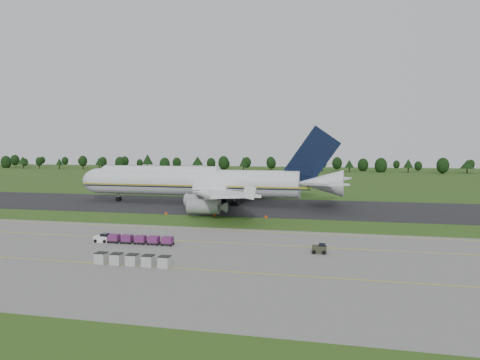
% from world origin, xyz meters
% --- Properties ---
extents(ground, '(600.00, 600.00, 0.00)m').
position_xyz_m(ground, '(0.00, 0.00, 0.00)').
color(ground, '#2A4A16').
rests_on(ground, ground).
extents(apron, '(300.00, 52.00, 0.06)m').
position_xyz_m(apron, '(0.00, -34.00, 0.03)').
color(apron, slate).
rests_on(apron, ground).
extents(taxiway, '(300.00, 40.00, 0.08)m').
position_xyz_m(taxiway, '(0.00, 28.00, 0.04)').
color(taxiway, black).
rests_on(taxiway, ground).
extents(apron_markings, '(300.00, 30.20, 0.01)m').
position_xyz_m(apron_markings, '(0.00, -26.98, 0.06)').
color(apron_markings, yellow).
rests_on(apron_markings, apron).
extents(tree_line, '(526.51, 22.66, 11.73)m').
position_xyz_m(tree_line, '(19.33, 219.38, 5.88)').
color(tree_line, black).
rests_on(tree_line, ground).
extents(aircraft, '(79.71, 78.18, 22.52)m').
position_xyz_m(aircraft, '(-15.74, 30.68, 6.43)').
color(aircraft, silver).
rests_on(aircraft, ground).
extents(baggage_train, '(14.42, 1.53, 1.47)m').
position_xyz_m(baggage_train, '(-8.89, -26.38, 0.85)').
color(baggage_train, silver).
rests_on(baggage_train, apron).
extents(utility_cart, '(2.20, 1.53, 1.21)m').
position_xyz_m(utility_cart, '(22.74, -26.49, 0.65)').
color(utility_cart, '#2E2F21').
rests_on(utility_cart, apron).
extents(uld_row, '(11.18, 1.58, 1.56)m').
position_xyz_m(uld_row, '(-2.21, -39.92, 0.85)').
color(uld_row, '#A9A9A9').
rests_on(uld_row, apron).
extents(edge_markers, '(25.36, 0.30, 0.60)m').
position_xyz_m(edge_markers, '(-4.14, 7.43, 0.27)').
color(edge_markers, '#FC4707').
rests_on(edge_markers, ground).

